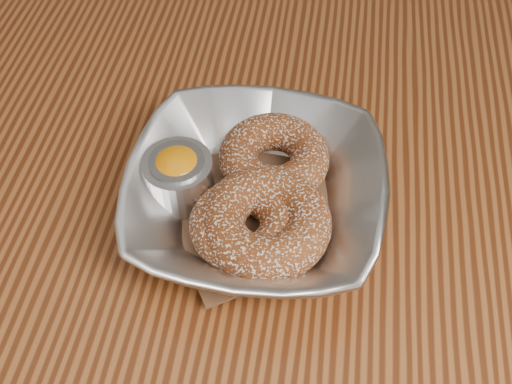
# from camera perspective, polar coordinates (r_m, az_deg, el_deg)

# --- Properties ---
(table) EXTENTS (1.20, 0.80, 0.75)m
(table) POSITION_cam_1_polar(r_m,az_deg,el_deg) (0.60, -2.33, -7.52)
(table) COLOR brown
(table) RESTS_ON ground_plane
(serving_bowl) EXTENTS (0.21, 0.21, 0.05)m
(serving_bowl) POSITION_cam_1_polar(r_m,az_deg,el_deg) (0.50, -0.00, -0.28)
(serving_bowl) COLOR silver
(serving_bowl) RESTS_ON table
(parchment) EXTENTS (0.20, 0.20, 0.00)m
(parchment) POSITION_cam_1_polar(r_m,az_deg,el_deg) (0.51, -0.00, -1.45)
(parchment) COLOR brown
(parchment) RESTS_ON table
(donut_back) EXTENTS (0.12, 0.12, 0.03)m
(donut_back) POSITION_cam_1_polar(r_m,az_deg,el_deg) (0.52, 1.73, 3.28)
(donut_back) COLOR brown
(donut_back) RESTS_ON parchment
(donut_front) EXTENTS (0.11, 0.11, 0.04)m
(donut_front) POSITION_cam_1_polar(r_m,az_deg,el_deg) (0.48, 0.86, -2.91)
(donut_front) COLOR brown
(donut_front) RESTS_ON parchment
(donut_extra) EXTENTS (0.11, 0.11, 0.03)m
(donut_extra) POSITION_cam_1_polar(r_m,az_deg,el_deg) (0.48, -1.19, -3.09)
(donut_extra) COLOR brown
(donut_extra) RESTS_ON parchment
(ramekin) EXTENTS (0.06, 0.06, 0.05)m
(ramekin) POSITION_cam_1_polar(r_m,az_deg,el_deg) (0.50, -7.37, 1.55)
(ramekin) COLOR silver
(ramekin) RESTS_ON table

